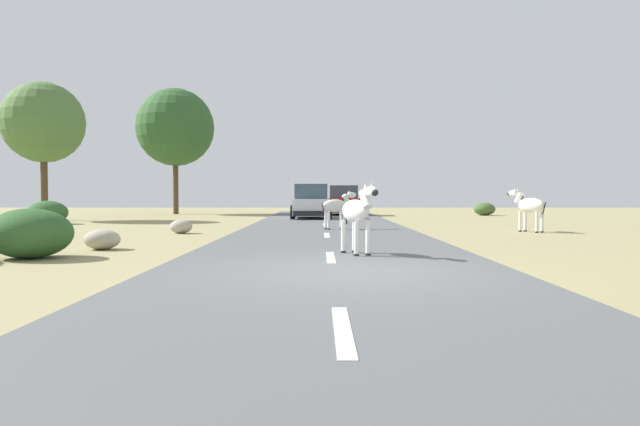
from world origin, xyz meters
TOP-DOWN VIEW (x-y plane):
  - ground_plane at (0.00, 0.00)m, footprint 90.00×90.00m
  - road at (-0.31, 0.00)m, footprint 6.00×64.00m
  - lane_markings at (-0.31, -1.00)m, footprint 0.16×56.00m
  - zebra_0 at (0.24, 2.53)m, footprint 0.79×1.47m
  - zebra_1 at (0.08, 11.03)m, footprint 1.34×0.84m
  - zebra_3 at (6.54, 10.26)m, footprint 1.03×1.43m
  - car_0 at (0.89, 25.34)m, footprint 2.09×4.38m
  - car_1 at (-0.99, 20.42)m, footprint 2.09×4.37m
  - tree_1 at (-13.90, 18.81)m, footprint 3.89×3.89m
  - tree_4 at (-9.74, 27.70)m, footprint 4.92×4.92m
  - bush_0 at (9.33, 25.31)m, footprint 1.27×1.15m
  - bush_1 at (-6.32, 2.28)m, footprint 1.67×1.51m
  - bush_2 at (-12.13, 15.35)m, footprint 1.66×1.50m
  - rock_0 at (-5.56, 4.09)m, footprint 0.82×0.73m
  - rock_1 at (-10.93, 12.65)m, footprint 0.73×0.70m
  - rock_2 at (-5.05, 9.56)m, footprint 0.72×0.66m

SIDE VIEW (x-z plane):
  - ground_plane at x=0.00m, z-range 0.00..0.00m
  - road at x=-0.31m, z-range 0.00..0.05m
  - lane_markings at x=-0.31m, z-range 0.05..0.06m
  - rock_1 at x=-10.93m, z-range 0.00..0.38m
  - rock_2 at x=-5.05m, z-range 0.00..0.45m
  - rock_0 at x=-5.56m, z-range 0.00..0.47m
  - bush_0 at x=9.33m, z-range 0.00..0.76m
  - bush_2 at x=-12.13m, z-range 0.00..1.00m
  - bush_1 at x=-6.32m, z-range 0.00..1.00m
  - car_0 at x=0.89m, z-range -0.02..1.72m
  - car_1 at x=-0.99m, z-range -0.02..1.72m
  - zebra_1 at x=0.08m, z-range 0.18..1.54m
  - zebra_3 at x=6.54m, z-range 0.14..1.64m
  - zebra_0 at x=0.24m, z-range 0.19..1.65m
  - tree_1 at x=-13.90m, z-range 1.38..8.08m
  - tree_4 at x=-9.74m, z-range 1.52..9.51m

